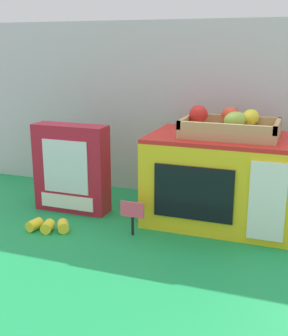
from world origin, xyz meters
TOP-DOWN VIEW (x-y plane):
  - ground_plane at (0.00, 0.00)m, footprint 1.70×1.70m
  - display_back_panel at (0.00, 0.25)m, footprint 1.61×0.03m
  - toy_microwave at (0.18, 0.04)m, footprint 0.43×0.28m
  - food_groups_crate at (0.20, 0.04)m, footprint 0.27×0.18m
  - cookie_set_box at (-0.29, -0.03)m, footprint 0.24×0.08m
  - price_sign at (-0.03, -0.15)m, footprint 0.07×0.01m
  - loose_toy_banana at (-0.27, -0.21)m, footprint 0.13×0.07m

SIDE VIEW (x-z plane):
  - ground_plane at x=0.00m, z-range 0.00..0.00m
  - loose_toy_banana at x=-0.27m, z-range 0.00..0.03m
  - price_sign at x=-0.03m, z-range 0.02..0.12m
  - toy_microwave at x=0.18m, z-range 0.00..0.27m
  - cookie_set_box at x=-0.29m, z-range 0.00..0.28m
  - food_groups_crate at x=0.20m, z-range 0.25..0.34m
  - display_back_panel at x=0.00m, z-range 0.00..0.61m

